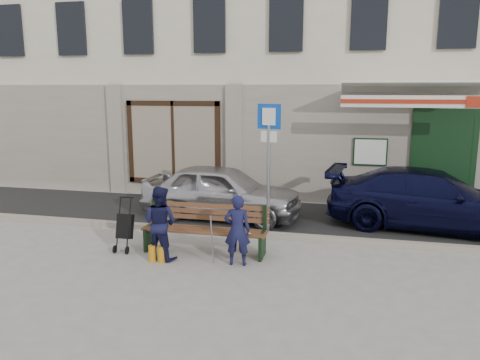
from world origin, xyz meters
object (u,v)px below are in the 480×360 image
(car_navy, at_px, (431,199))
(parking_sign, at_px, (269,148))
(car_silver, at_px, (222,191))
(stroller, at_px, (125,227))
(bench, at_px, (202,229))
(man, at_px, (237,230))
(woman, at_px, (160,223))

(car_navy, height_order, parking_sign, parking_sign)
(car_silver, relative_size, stroller, 3.72)
(car_navy, distance_m, bench, 5.24)
(parking_sign, height_order, man, parking_sign)
(car_silver, distance_m, woman, 2.96)
(car_navy, distance_m, woman, 6.05)
(car_navy, height_order, stroller, car_navy)
(woman, bearing_deg, man, -168.10)
(man, height_order, woman, woman)
(parking_sign, height_order, bench, parking_sign)
(car_navy, distance_m, stroller, 6.67)
(car_silver, xyz_separation_m, car_navy, (4.79, 0.22, 0.01))
(parking_sign, distance_m, man, 2.24)
(bench, relative_size, woman, 1.75)
(parking_sign, distance_m, stroller, 3.32)
(parking_sign, xyz_separation_m, bench, (-1.04, -1.38, -1.42))
(car_silver, height_order, man, car_silver)
(car_navy, relative_size, stroller, 4.41)
(car_silver, relative_size, woman, 2.81)
(car_silver, bearing_deg, woman, 176.57)
(woman, bearing_deg, parking_sign, -120.91)
(car_silver, xyz_separation_m, stroller, (-1.23, -2.65, -0.20))
(stroller, bearing_deg, car_navy, 23.30)
(parking_sign, bearing_deg, bench, -112.16)
(car_silver, relative_size, man, 3.00)
(car_navy, bearing_deg, parking_sign, 117.32)
(bench, xyz_separation_m, man, (0.80, -0.47, 0.18))
(car_silver, bearing_deg, man, -155.88)
(bench, relative_size, man, 1.87)
(parking_sign, bearing_deg, car_silver, 155.76)
(car_silver, xyz_separation_m, woman, (-0.38, -2.93, 0.03))
(bench, distance_m, woman, 0.85)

